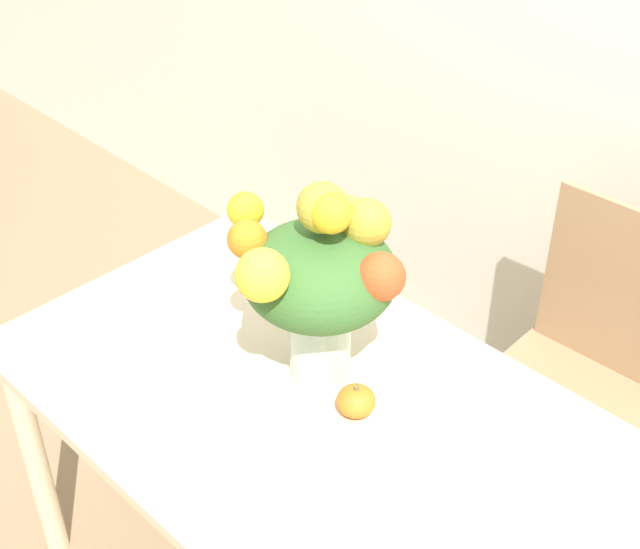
{
  "coord_description": "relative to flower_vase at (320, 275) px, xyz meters",
  "views": [
    {
      "loc": [
        0.97,
        -0.98,
        2.1
      ],
      "look_at": [
        -0.08,
        0.08,
        1.02
      ],
      "focal_mm": 50.0,
      "sensor_mm": 36.0,
      "label": 1
    }
  ],
  "objects": [
    {
      "name": "pumpkin",
      "position": [
        0.15,
        -0.04,
        -0.23
      ],
      "size": [
        0.08,
        0.08,
        0.08
      ],
      "color": "orange",
      "rests_on": "dining_table"
    },
    {
      "name": "dining_table",
      "position": [
        0.08,
        -0.09,
        -0.36
      ],
      "size": [
        1.48,
        0.85,
        0.75
      ],
      "color": "beige",
      "rests_on": "ground_plane"
    },
    {
      "name": "dining_chair_near_window",
      "position": [
        0.29,
        0.68,
        -0.53
      ],
      "size": [
        0.43,
        0.43,
        0.96
      ],
      "rotation": [
        0.0,
        0.0,
        0.03
      ],
      "color": "#9E7A56",
      "rests_on": "ground_plane"
    },
    {
      "name": "flower_vase",
      "position": [
        0.0,
        0.0,
        0.0
      ],
      "size": [
        0.42,
        0.4,
        0.48
      ],
      "color": "#B2CCBC",
      "rests_on": "dining_table"
    },
    {
      "name": "wall_back",
      "position": [
        0.08,
        1.04,
        0.33
      ],
      "size": [
        8.0,
        0.06,
        2.7
      ],
      "color": "silver",
      "rests_on": "ground_plane"
    }
  ]
}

